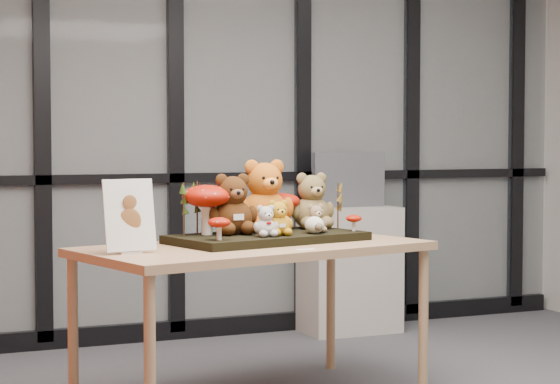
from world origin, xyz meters
name	(u,v)px	position (x,y,z in m)	size (l,w,h in m)	color
room_shell	(442,52)	(0.00, 0.00, 1.68)	(5.00, 5.00, 5.00)	#B3B1A9
glass_partition	(241,121)	(0.00, 2.47, 1.42)	(4.90, 0.06, 2.78)	#2D383F
display_table	(254,258)	(-0.58, 0.77, 0.72)	(1.83, 1.21, 0.79)	#A8805B
diorama_tray	(268,238)	(-0.47, 0.86, 0.81)	(0.96, 0.48, 0.04)	black
bear_pooh_yellow	(264,192)	(-0.43, 0.99, 1.03)	(0.31, 0.28, 0.40)	#C86015
bear_brown_medium	(232,201)	(-0.64, 0.90, 0.99)	(0.25, 0.23, 0.33)	#40200B
bear_tan_back	(311,198)	(-0.14, 1.05, 0.99)	(0.25, 0.22, 0.32)	brown
bear_small_yellow	(278,216)	(-0.46, 0.74, 0.92)	(0.15, 0.13, 0.19)	#C18415
bear_white_bow	(266,219)	(-0.54, 0.71, 0.91)	(0.13, 0.12, 0.17)	beige
bear_beige_small	(316,217)	(-0.22, 0.82, 0.91)	(0.12, 0.11, 0.16)	#927653
plush_cream_hedgehog	(314,224)	(-0.26, 0.76, 0.88)	(0.07, 0.07, 0.10)	white
mushroom_back_left	(207,207)	(-0.77, 0.92, 0.96)	(0.25, 0.25, 0.27)	#971204
mushroom_back_right	(282,209)	(-0.30, 1.07, 0.93)	(0.19, 0.19, 0.21)	#971204
mushroom_front_left	(219,227)	(-0.80, 0.64, 0.89)	(0.11, 0.11, 0.12)	#971204
mushroom_front_right	(354,222)	(-0.01, 0.81, 0.87)	(0.08, 0.08, 0.09)	#971204
sprig_green_far_left	(184,209)	(-0.90, 0.88, 0.96)	(0.05, 0.05, 0.26)	#1E3A0D
sprig_green_mid_left	(197,208)	(-0.81, 0.96, 0.96)	(0.05, 0.05, 0.26)	#1E3A0D
sprig_dry_far_right	(316,202)	(-0.12, 1.05, 0.97)	(0.05, 0.05, 0.28)	brown
sprig_dry_mid_right	(338,206)	(-0.04, 0.94, 0.95)	(0.05, 0.05, 0.24)	brown
sprig_green_centre	(231,212)	(-0.61, 1.02, 0.93)	(0.05, 0.05, 0.20)	#1E3A0D
sign_holder	(130,218)	(-1.23, 0.63, 0.95)	(0.24, 0.09, 0.33)	silver
label_card	(305,250)	(-0.45, 0.45, 0.79)	(0.09, 0.03, 0.00)	white
cabinet	(350,270)	(0.70, 2.25, 0.42)	(0.63, 0.37, 0.84)	#A8A196
monitor	(349,180)	(0.70, 2.26, 1.03)	(0.52, 0.05, 0.37)	#505359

